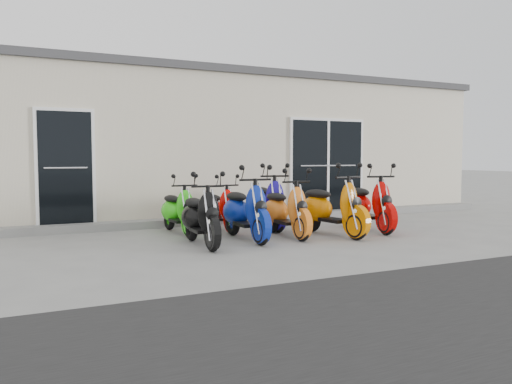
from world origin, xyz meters
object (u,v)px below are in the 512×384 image
scooter_front_blue (245,202)px  scooter_back_green (178,203)px  scooter_front_red (369,197)px  scooter_front_black (201,208)px  scooter_front_orange_a (286,202)px  scooter_front_orange_b (332,199)px  scooter_back_blue (268,196)px  scooter_back_red (220,202)px

scooter_front_blue → scooter_back_green: (-0.82, 1.20, -0.09)m
scooter_front_red → scooter_back_green: scooter_front_red is taller
scooter_front_blue → scooter_front_black: bearing=-166.3°
scooter_front_black → scooter_back_green: (0.05, 1.42, -0.04)m
scooter_front_orange_a → scooter_front_red: (1.78, -0.04, 0.04)m
scooter_front_orange_a → scooter_front_orange_b: scooter_front_orange_b is taller
scooter_front_black → scooter_back_green: 1.42m
scooter_front_red → scooter_back_blue: bearing=153.0°
scooter_back_blue → scooter_front_red: bearing=-27.4°
scooter_front_blue → scooter_front_orange_b: bearing=-8.1°
scooter_front_black → scooter_front_orange_a: size_ratio=0.98×
scooter_front_orange_a → scooter_front_black: bearing=-171.3°
scooter_front_orange_b → scooter_back_red: size_ratio=1.20×
scooter_front_red → scooter_back_green: (-3.38, 1.22, -0.09)m
scooter_front_orange_a → scooter_back_green: size_ratio=1.10×
scooter_front_black → scooter_front_orange_b: bearing=1.1°
scooter_front_orange_a → scooter_back_green: (-1.61, 1.17, -0.05)m
scooter_front_orange_b → scooter_front_red: bearing=2.9°
scooter_front_black → scooter_front_orange_b: (2.45, 0.00, 0.06)m
scooter_back_green → scooter_front_blue: bearing=-60.4°
scooter_front_black → scooter_front_orange_a: 1.67m
scooter_front_orange_a → scooter_back_green: bearing=144.0°
scooter_front_black → scooter_front_orange_a: bearing=9.5°
scooter_front_black → scooter_front_blue: size_ratio=0.93×
scooter_back_red → scooter_front_black: bearing=-124.0°
scooter_front_black → scooter_front_orange_a: (1.65, 0.25, 0.01)m
scooter_front_orange_b → scooter_back_blue: bearing=107.2°
scooter_front_orange_a → scooter_front_blue: bearing=-177.6°
scooter_front_black → scooter_back_blue: bearing=36.5°
scooter_back_green → scooter_back_red: 0.82m
scooter_front_blue → scooter_front_orange_b: size_ratio=0.98×
scooter_back_blue → scooter_back_green: bearing=-177.1°
scooter_back_green → scooter_back_blue: scooter_back_blue is taller
scooter_front_orange_a → scooter_front_red: 1.78m
scooter_front_orange_b → scooter_back_green: 2.80m
scooter_front_blue → scooter_front_orange_b: 1.61m
scooter_front_black → scooter_front_orange_b: size_ratio=0.91×
scooter_back_green → scooter_back_blue: size_ratio=0.86×
scooter_front_blue → scooter_back_green: 1.46m
scooter_front_orange_b → scooter_back_red: scooter_front_orange_b is taller
scooter_front_blue → scooter_back_red: size_ratio=1.18×
scooter_front_orange_a → scooter_back_blue: (0.17, 1.05, 0.04)m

